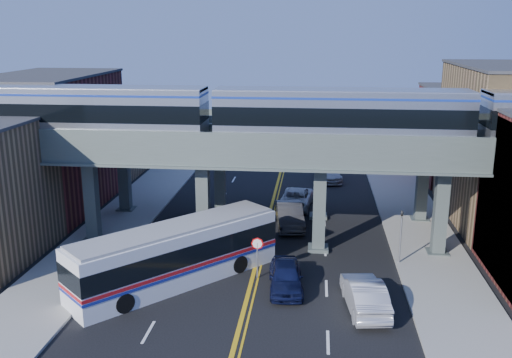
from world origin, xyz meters
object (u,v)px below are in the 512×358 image
traffic_signal (401,231)px  transit_bus (177,255)px  stop_sign (257,251)px  car_lane_c (296,199)px  transit_train (341,115)px  car_lane_a (286,276)px  car_lane_d (329,172)px  car_lane_b (290,215)px  car_parked_curb (365,294)px

traffic_signal → transit_bus: (-13.63, -4.10, -0.54)m
transit_bus → stop_sign: bearing=-33.8°
stop_sign → car_lane_c: stop_sign is taller
transit_train → stop_sign: 10.38m
car_lane_a → transit_train: bearing=58.8°
transit_bus → car_lane_d: 26.71m
car_lane_b → transit_train: bearing=-60.8°
stop_sign → car_lane_a: (1.81, -1.37, -0.94)m
car_lane_a → car_lane_c: 15.71m
stop_sign → car_lane_b: (1.50, 9.55, -0.85)m
car_parked_curb → traffic_signal: bearing=-120.3°
transit_train → transit_bus: 13.74m
traffic_signal → car_lane_a: traffic_signal is taller
car_lane_b → car_lane_a: bearing=-96.1°
stop_sign → traffic_signal: size_ratio=0.64×
car_lane_a → transit_bus: bearing=172.5°
transit_bus → car_lane_b: transit_bus is taller
transit_bus → car_lane_c: size_ratio=2.14×
car_lane_b → car_lane_c: size_ratio=1.00×
transit_bus → car_lane_d: bearing=22.4°
transit_train → car_lane_a: size_ratio=10.57×
traffic_signal → car_lane_c: (-7.13, 11.34, -1.54)m
transit_train → car_lane_c: (-3.15, 9.34, -8.64)m
stop_sign → car_lane_c: size_ratio=0.48×
transit_train → car_lane_a: (-3.11, -6.37, -8.59)m
stop_sign → transit_train: bearing=45.5°
transit_train → car_lane_c: size_ratio=9.24×
transit_train → car_lane_a: bearing=-116.0°
car_lane_d → car_lane_c: bearing=-114.1°
transit_train → stop_sign: transit_train is taller
transit_bus → car_lane_c: (6.50, 15.44, -1.00)m
car_lane_c → traffic_signal: bearing=-51.1°
car_lane_a → car_parked_curb: car_parked_curb is taller
traffic_signal → car_lane_d: bearing=101.4°
car_lane_d → traffic_signal: bearing=-85.7°
transit_train → car_parked_curb: bearing=-81.3°
traffic_signal → car_lane_b: 9.98m
traffic_signal → car_lane_d: 21.34m
transit_train → car_lane_d: size_ratio=9.36×
transit_train → stop_sign: (-4.92, -5.00, -7.65)m
transit_train → car_lane_b: bearing=126.9°
car_lane_c → car_parked_curb: size_ratio=1.03×
stop_sign → transit_bus: 4.86m
car_lane_a → car_parked_curb: 4.83m
car_lane_a → car_lane_d: 25.40m
car_lane_a → car_lane_b: size_ratio=0.87×
transit_bus → car_lane_a: (6.54, -0.27, -0.95)m
traffic_signal → car_lane_b: size_ratio=0.75×
transit_bus → car_lane_a: transit_bus is taller
car_lane_b → car_parked_curb: bearing=-77.8°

